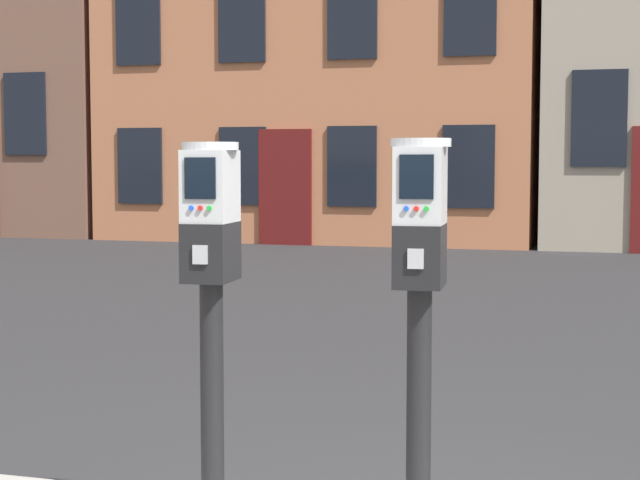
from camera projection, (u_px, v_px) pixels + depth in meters
parking_meter_near_kerb at (211, 264)px, 3.92m from camera, size 0.23×0.26×1.49m
parking_meter_twin_adjacent at (420, 269)px, 3.69m from camera, size 0.23×0.26×1.50m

